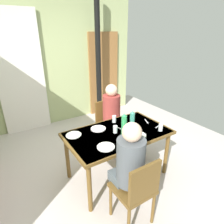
% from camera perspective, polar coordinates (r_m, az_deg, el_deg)
% --- Properties ---
extents(ground_plane, '(5.80, 5.80, 0.00)m').
position_cam_1_polar(ground_plane, '(3.07, -5.93, -18.65)').
color(ground_plane, beige).
extents(wall_back, '(4.48, 0.10, 2.90)m').
position_cam_1_polar(wall_back, '(4.46, -20.44, 14.01)').
color(wall_back, '#A7B57B').
rests_on(wall_back, ground_plane).
extents(door_wooden, '(0.80, 0.05, 2.00)m').
position_cam_1_polar(door_wooden, '(5.02, -2.43, 11.02)').
color(door_wooden, '#926133').
rests_on(door_wooden, ground_plane).
extents(stove_pipe_column, '(0.12, 0.12, 2.90)m').
position_cam_1_polar(stove_pipe_column, '(4.57, -4.08, 15.50)').
color(stove_pipe_column, black).
rests_on(stove_pipe_column, ground_plane).
extents(curtain_panel, '(0.90, 0.03, 2.43)m').
position_cam_1_polar(curtain_panel, '(4.33, -25.20, 9.90)').
color(curtain_panel, white).
rests_on(curtain_panel, ground_plane).
extents(dining_table, '(1.41, 0.84, 0.73)m').
position_cam_1_polar(dining_table, '(2.74, 1.72, -7.29)').
color(dining_table, brown).
rests_on(dining_table, ground_plane).
extents(chair_near_diner, '(0.40, 0.40, 0.87)m').
position_cam_1_polar(chair_near_diner, '(2.20, 7.30, -21.55)').
color(chair_near_diner, brown).
rests_on(chair_near_diner, ground_plane).
extents(chair_far_diner, '(0.40, 0.40, 0.87)m').
position_cam_1_polar(chair_far_diner, '(3.54, -1.22, -2.83)').
color(chair_far_diner, brown).
rests_on(chair_far_diner, ground_plane).
extents(person_near_diner, '(0.30, 0.37, 0.77)m').
position_cam_1_polar(person_near_diner, '(2.10, 5.25, -13.88)').
color(person_near_diner, '#4C565C').
rests_on(person_near_diner, ground_plane).
extents(person_far_diner, '(0.30, 0.37, 0.77)m').
position_cam_1_polar(person_far_diner, '(3.31, -0.02, 0.73)').
color(person_far_diner, maroon).
rests_on(person_far_diner, ground_plane).
extents(water_bottle_green_near, '(0.07, 0.07, 0.28)m').
position_cam_1_polar(water_bottle_green_near, '(2.73, 5.94, -2.56)').
color(water_bottle_green_near, '#368571').
rests_on(water_bottle_green_near, dining_table).
extents(water_bottle_green_far, '(0.07, 0.07, 0.31)m').
position_cam_1_polar(water_bottle_green_far, '(2.58, 3.55, -3.76)').
color(water_bottle_green_far, green).
rests_on(water_bottle_green_far, dining_table).
extents(dinner_plate_near_left, '(0.22, 0.22, 0.01)m').
position_cam_1_polar(dinner_plate_near_left, '(2.37, -1.81, -10.19)').
color(dinner_plate_near_left, white).
rests_on(dinner_plate_near_left, dining_table).
extents(dinner_plate_near_right, '(0.21, 0.21, 0.01)m').
position_cam_1_polar(dinner_plate_near_right, '(2.64, 7.70, -6.78)').
color(dinner_plate_near_right, white).
rests_on(dinner_plate_near_right, dining_table).
extents(dinner_plate_far_center, '(0.21, 0.21, 0.01)m').
position_cam_1_polar(dinner_plate_far_center, '(2.67, -11.21, -6.62)').
color(dinner_plate_far_center, white).
rests_on(dinner_plate_far_center, dining_table).
extents(dinner_plate_far_side, '(0.21, 0.21, 0.01)m').
position_cam_1_polar(dinner_plate_far_side, '(2.78, -4.04, -4.90)').
color(dinner_plate_far_side, white).
rests_on(dinner_plate_far_side, dining_table).
extents(drinking_glass_by_near_diner, '(0.06, 0.06, 0.11)m').
position_cam_1_polar(drinking_glass_by_near_diner, '(2.96, 0.66, -2.05)').
color(drinking_glass_by_near_diner, silver).
rests_on(drinking_glass_by_near_diner, dining_table).
extents(drinking_glass_by_far_diner, '(0.06, 0.06, 0.10)m').
position_cam_1_polar(drinking_glass_by_far_diner, '(2.67, 0.99, -5.09)').
color(drinking_glass_by_far_diner, silver).
rests_on(drinking_glass_by_far_diner, dining_table).
extents(drinking_glass_spare_center, '(0.06, 0.06, 0.10)m').
position_cam_1_polar(drinking_glass_spare_center, '(2.80, 14.08, -4.42)').
color(drinking_glass_spare_center, silver).
rests_on(drinking_glass_spare_center, dining_table).
extents(cutlery_knife_near, '(0.09, 0.14, 0.00)m').
position_cam_1_polar(cutlery_knife_near, '(2.96, 5.96, -3.26)').
color(cutlery_knife_near, silver).
rests_on(cutlery_knife_near, dining_table).
extents(cutlery_fork_near, '(0.07, 0.14, 0.00)m').
position_cam_1_polar(cutlery_fork_near, '(3.05, 10.08, -2.71)').
color(cutlery_fork_near, silver).
rests_on(cutlery_fork_near, dining_table).
extents(cutlery_knife_far, '(0.04, 0.15, 0.00)m').
position_cam_1_polar(cutlery_knife_far, '(2.80, 2.08, -4.73)').
color(cutlery_knife_far, silver).
rests_on(cutlery_knife_far, dining_table).
extents(cutlery_fork_far, '(0.15, 0.06, 0.00)m').
position_cam_1_polar(cutlery_fork_far, '(2.94, 13.40, -4.03)').
color(cutlery_fork_far, silver).
rests_on(cutlery_fork_far, dining_table).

